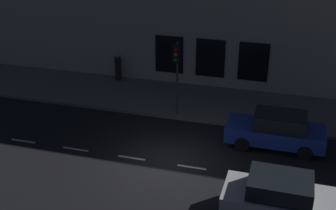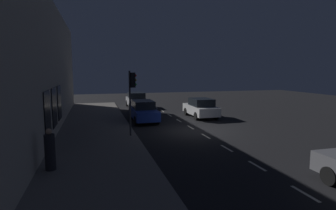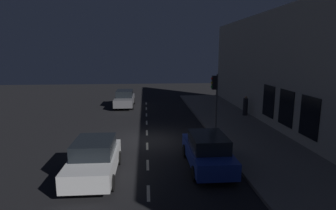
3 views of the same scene
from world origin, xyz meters
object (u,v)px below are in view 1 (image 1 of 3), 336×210
traffic_light (177,63)px  parked_car_3 (276,130)px  parked_car_2 (282,198)px  pedestrian_0 (118,68)px

traffic_light → parked_car_3: bearing=-107.2°
parked_car_2 → pedestrian_0: size_ratio=2.55×
traffic_light → parked_car_3: 5.56m
traffic_light → pedestrian_0: bearing=50.7°
traffic_light → parked_car_2: traffic_light is taller
parked_car_2 → pedestrian_0: (10.23, 10.03, 0.08)m
parked_car_3 → pedestrian_0: pedestrian_0 is taller
pedestrian_0 → parked_car_2: bearing=1.9°
traffic_light → parked_car_3: traffic_light is taller
traffic_light → parked_car_3: size_ratio=0.88×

